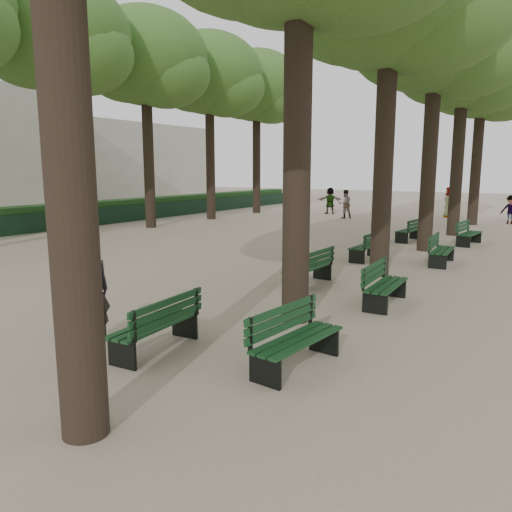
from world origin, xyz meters
The scene contains 24 objects.
ground centered at (0.00, 0.00, 0.00)m, with size 120.00×120.00×0.00m, color tan.
tree_central_3 centered at (1.50, 13.00, 7.65)m, with size 6.00×6.00×9.95m.
tree_central_4 centered at (1.50, 18.00, 7.65)m, with size 6.00×6.00×9.95m.
tree_central_5 centered at (1.50, 23.00, 7.65)m, with size 6.00×6.00×9.95m.
tree_far_2 centered at (-12.00, 8.00, 8.14)m, with size 6.00×6.00×10.45m.
tree_far_3 centered at (-12.00, 13.00, 8.14)m, with size 6.00×6.00×10.45m.
tree_far_4 centered at (-12.00, 18.00, 8.14)m, with size 6.00×6.00×10.45m.
tree_far_5 centered at (-12.00, 23.00, 8.14)m, with size 6.00×6.00×10.45m.
bench_left_0 centered at (0.37, 0.32, 0.27)m, with size 0.69×1.83×0.92m.
bench_left_1 centered at (0.37, 5.87, 0.27)m, with size 0.63×1.82×0.92m.
bench_left_2 centered at (0.37, 10.08, 0.27)m, with size 0.62×1.82×0.92m.
bench_left_3 centered at (0.37, 15.07, 0.27)m, with size 0.74×1.85×0.92m.
bench_right_0 centered at (2.63, 0.92, 0.27)m, with size 0.76×1.85×0.92m.
bench_right_1 centered at (2.63, 5.07, 0.27)m, with size 0.65×1.82×0.92m.
bench_right_2 centered at (2.63, 10.55, 0.27)m, with size 0.69×1.83×0.92m.
bench_right_3 centered at (2.63, 15.30, 0.27)m, with size 0.74×1.85×0.92m.
man_with_map centered at (-0.85, 0.07, 0.89)m, with size 0.72×0.79×1.78m.
pedestrian_d centered at (-0.41, 26.53, 0.92)m, with size 0.89×0.37×1.83m, color #262628.
pedestrian_b centered at (3.16, 24.38, 0.77)m, with size 0.99×0.31×1.53m, color #262628.
pedestrian_a centered at (-5.52, 22.59, 0.85)m, with size 0.82×0.34×1.69m, color #262628.
pedestrian_e centered at (-7.48, 24.84, 0.86)m, with size 1.60×0.34×1.72m, color #262628.
fence centered at (-15.00, 11.00, 0.45)m, with size 0.08×42.00×0.90m, color black.
hedge centered at (-15.70, 11.00, 0.60)m, with size 1.20×42.00×1.20m, color #163F15.
building_far centered at (-33.00, 30.00, 3.50)m, with size 12.00×16.00×7.00m, color #B7B2A3.
Camera 1 is at (5.88, -5.36, 2.94)m, focal length 35.00 mm.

